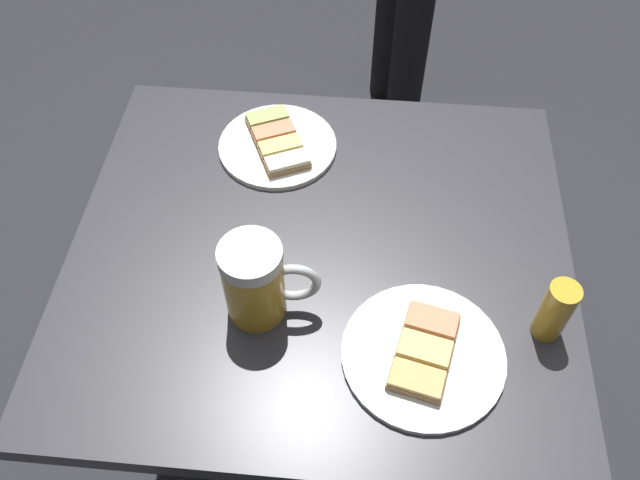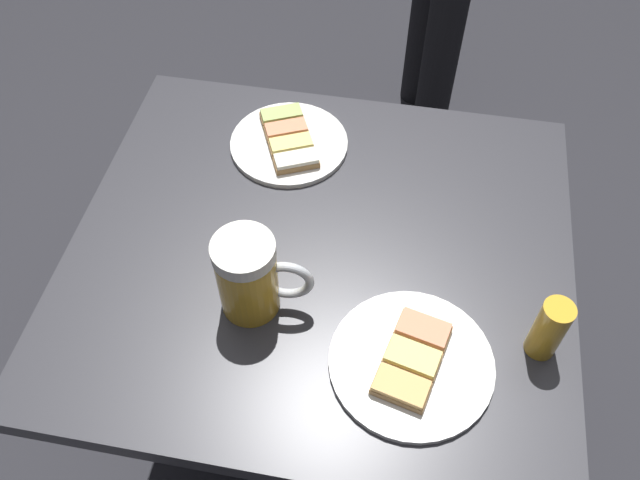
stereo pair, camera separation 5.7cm
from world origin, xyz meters
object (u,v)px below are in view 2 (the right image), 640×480
Objects in this scene: plate_far at (289,142)px; beer_glass_small at (549,329)px; plate_near at (412,362)px; beer_mug at (250,276)px.

beer_glass_small is (0.45, -0.35, 0.04)m from plate_far.
plate_near is 0.20m from beer_glass_small.
plate_near is at bearing -56.88° from plate_far.
beer_glass_small is at bearing 18.46° from plate_near.
plate_far is at bearing 142.30° from beer_glass_small.
beer_glass_small is (0.43, -0.00, -0.02)m from beer_mug.
beer_mug is 0.43m from beer_glass_small.
plate_far is 1.49× the size of beer_mug.
plate_near is at bearing -161.54° from beer_glass_small.
beer_mug reaches higher than beer_glass_small.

